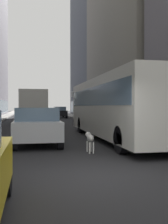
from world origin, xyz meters
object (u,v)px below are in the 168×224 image
Objects in this scene: transit_bus at (116,104)px; car_black_suv at (60,112)px; box_truck at (33,106)px; dalmatian_dog at (90,138)px; car_silver_sedan at (37,126)px.

transit_bus reaches higher than car_black_suv.
dalmatian_dog is (1.85, -15.86, -1.15)m from box_truck.
box_truck is at bearing 108.12° from transit_bus.
box_truck is at bearing 90.00° from car_silver_sedan.
dalmatian_dog is at bearing -83.35° from box_truck.
transit_bus is at bearing 16.37° from car_silver_sedan.
transit_bus is at bearing 59.35° from dalmatian_dog.
box_truck reaches higher than car_black_suv.
car_black_suv is at bearing 74.56° from box_truck.
box_truck is at bearing 96.65° from dalmatian_dog.
car_silver_sedan is (-4.00, -1.17, -0.95)m from transit_bus.
transit_bus is 11.98× the size of dalmatian_dog.
box_truck reaches higher than dalmatian_dog.
transit_bus is 2.43× the size of car_black_suv.
box_truck is (-4.00, 12.23, -0.11)m from transit_bus.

